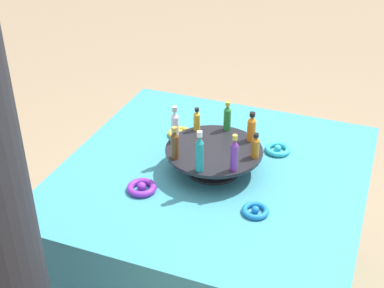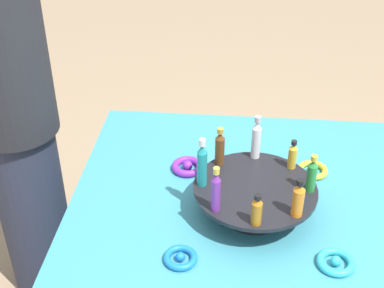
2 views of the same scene
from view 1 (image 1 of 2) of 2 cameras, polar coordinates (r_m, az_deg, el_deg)
name	(u,v)px [view 1 (image 1 of 2)]	position (r m, az deg, el deg)	size (l,w,h in m)	color
party_table	(212,243)	(2.17, 2.10, -10.50)	(1.08, 1.08, 0.70)	teal
display_stand	(214,156)	(1.92, 2.34, -1.25)	(0.35, 0.35, 0.09)	black
bottle_brown	(175,144)	(1.82, -1.85, 0.00)	(0.03, 0.03, 0.12)	brown
bottle_teal	(199,153)	(1.75, 0.79, -0.97)	(0.03, 0.03, 0.15)	teal
bottle_purple	(234,154)	(1.76, 4.52, -1.11)	(0.03, 0.03, 0.14)	#702D93
bottle_amber	(255,146)	(1.85, 6.77, -0.26)	(0.03, 0.03, 0.09)	#AD6B19
bottle_orange	(252,128)	(1.94, 6.37, 1.74)	(0.03, 0.03, 0.11)	orange
bottle_green	(227,117)	(2.00, 3.80, 2.89)	(0.03, 0.03, 0.12)	#288438
bottle_gold	(197,120)	(2.00, 0.51, 2.58)	(0.03, 0.03, 0.09)	gold
bottle_clear	(175,125)	(1.92, -1.83, 1.99)	(0.03, 0.03, 0.14)	silver
ribbon_bow_teal	(278,149)	(2.08, 9.12, -0.55)	(0.10, 0.10, 0.03)	#2DB7CC
ribbon_bow_gold	(180,133)	(2.16, -1.30, 1.16)	(0.10, 0.10, 0.03)	gold
ribbon_bow_purple	(142,188)	(1.85, -5.38, -4.65)	(0.10, 0.10, 0.03)	purple
ribbon_bow_blue	(255,211)	(1.75, 6.77, -7.07)	(0.09, 0.09, 0.03)	blue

